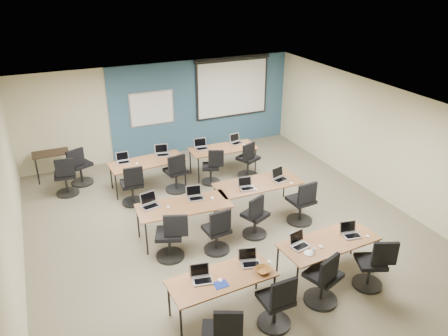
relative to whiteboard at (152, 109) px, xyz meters
name	(u,v)px	position (x,y,z in m)	size (l,w,h in m)	color
floor	(226,228)	(0.30, -4.43, -1.45)	(8.00, 9.00, 0.02)	#6B6354
ceiling	(226,107)	(0.30, -4.43, 1.25)	(8.00, 9.00, 0.02)	white
wall_back	(162,110)	(0.30, 0.07, -0.10)	(8.00, 0.04, 2.70)	beige
wall_front	(385,324)	(0.30, -8.93, -0.10)	(8.00, 0.04, 2.70)	beige
wall_left	(10,214)	(-3.70, -4.43, -0.10)	(0.04, 9.00, 2.70)	beige
wall_right	(380,142)	(4.30, -4.43, -0.10)	(0.04, 9.00, 2.70)	beige
blue_accent_panel	(202,105)	(1.55, 0.04, -0.10)	(5.50, 0.04, 2.70)	#3D5977
whiteboard	(152,109)	(0.00, 0.00, 0.00)	(1.28, 0.03, 0.98)	silver
projector_screen	(232,84)	(2.50, -0.02, 0.44)	(2.40, 0.10, 1.82)	black
training_table_front_left	(222,280)	(-0.80, -6.69, -0.77)	(1.69, 0.71, 0.73)	#A97839
training_table_front_right	(329,243)	(1.33, -6.56, -0.76)	(1.80, 0.75, 0.73)	brown
training_table_mid_left	(184,207)	(-0.59, -4.32, -0.76)	(1.89, 0.79, 0.73)	#9B6927
training_table_mid_right	(258,185)	(1.25, -4.07, -0.76)	(1.94, 0.81, 0.73)	brown
training_table_back_left	(147,163)	(-0.70, -1.90, -0.76)	(1.85, 0.77, 0.73)	#96542A
training_table_back_right	(223,150)	(1.36, -1.88, -0.77)	(1.77, 0.74, 0.73)	brown
laptop_0	(201,276)	(-1.11, -6.60, -0.66)	(0.31, 0.26, 0.24)	silver
mouse_0	(220,280)	(-0.85, -6.75, -0.71)	(0.06, 0.09, 0.03)	white
laptop_1	(249,260)	(-0.24, -6.54, -0.66)	(0.31, 0.26, 0.24)	#B9B9C8
mouse_1	(269,262)	(0.07, -6.66, -0.71)	(0.06, 0.10, 0.04)	white
task_chair_1	(277,306)	(-0.14, -7.29, -1.03)	(0.53, 0.53, 1.01)	black
laptop_2	(299,243)	(0.76, -6.46, -0.66)	(0.31, 0.27, 0.24)	silver
mouse_2	(321,246)	(1.09, -6.65, -0.71)	(0.06, 0.10, 0.03)	white
task_chair_2	(323,282)	(0.82, -7.15, -1.02)	(0.59, 0.57, 1.04)	black
laptop_3	(350,232)	(1.79, -6.56, -0.66)	(0.31, 0.27, 0.24)	#A6A6A9
mouse_3	(368,236)	(2.04, -6.74, -0.71)	(0.06, 0.09, 0.03)	white
task_chair_3	(373,267)	(1.84, -7.16, -1.04)	(0.55, 0.52, 1.00)	black
laptop_4	(150,203)	(-1.23, -4.06, -0.66)	(0.35, 0.30, 0.26)	#BABAC1
mouse_4	(168,207)	(-0.91, -4.28, -0.71)	(0.06, 0.09, 0.03)	white
task_chair_4	(171,240)	(-1.08, -4.95, -1.02)	(0.58, 0.56, 1.03)	black
laptop_5	(195,195)	(-0.28, -4.13, -0.66)	(0.32, 0.28, 0.25)	#BBBBC0
mouse_5	(212,198)	(0.04, -4.30, -0.71)	(0.07, 0.10, 0.04)	white
task_chair_5	(217,234)	(-0.20, -5.12, -1.04)	(0.52, 0.52, 1.00)	black
laptop_6	(246,186)	(0.90, -4.18, -0.66)	(0.31, 0.26, 0.23)	silver
mouse_6	(256,189)	(1.06, -4.35, -0.71)	(0.06, 0.09, 0.03)	white
task_chair_6	(255,219)	(0.72, -4.94, -1.04)	(0.55, 0.51, 0.99)	black
laptop_7	(279,177)	(1.77, -4.10, -0.66)	(0.35, 0.29, 0.26)	#B9B9BD
mouse_7	(291,183)	(1.91, -4.40, -0.71)	(0.07, 0.11, 0.04)	white
task_chair_7	(302,205)	(1.89, -4.88, -1.02)	(0.56, 0.56, 1.04)	black
laptop_8	(123,160)	(-1.25, -1.71, -0.66)	(0.31, 0.27, 0.24)	#B8B8BC
mouse_8	(137,163)	(-0.97, -1.95, -0.71)	(0.06, 0.10, 0.03)	white
task_chair_8	(133,188)	(-1.25, -2.58, -1.03)	(0.54, 0.54, 1.02)	black
laptop_9	(162,152)	(-0.24, -1.65, -0.66)	(0.34, 0.29, 0.26)	#B6B6C4
mouse_9	(175,156)	(0.03, -1.92, -0.71)	(0.07, 0.10, 0.04)	white
task_chair_9	(176,176)	(-0.12, -2.38, -1.02)	(0.56, 0.56, 1.03)	black
laptop_10	(201,146)	(0.83, -1.67, -0.66)	(0.34, 0.29, 0.26)	#B2B2C0
mouse_10	(214,151)	(1.06, -1.98, -0.71)	(0.06, 0.10, 0.03)	white
task_chair_10	(212,169)	(0.85, -2.35, -1.05)	(0.51, 0.48, 0.96)	black
laptop_11	(236,141)	(1.83, -1.70, -0.66)	(0.32, 0.27, 0.24)	#A8A8A8
mouse_11	(244,145)	(1.96, -1.94, -0.71)	(0.05, 0.09, 0.03)	white
task_chair_11	(248,162)	(1.87, -2.38, -1.03)	(0.58, 0.54, 1.02)	black
blue_mousepad	(221,284)	(-0.88, -6.84, -0.72)	(0.22, 0.18, 0.01)	navy
snack_bowl	(263,270)	(-0.15, -6.83, -0.69)	(0.28, 0.28, 0.07)	#9D6537
snack_plate	(309,253)	(0.80, -6.72, -0.71)	(0.17, 0.17, 0.01)	white
coffee_cup	(314,250)	(0.88, -6.73, -0.68)	(0.07, 0.07, 0.07)	silver
utility_table	(51,156)	(-2.85, -0.39, -0.80)	(0.90, 0.50, 0.75)	black
spare_chair_a	(80,169)	(-2.24, -1.02, -1.02)	(0.60, 0.56, 1.04)	black
spare_chair_b	(66,179)	(-2.62, -1.46, -1.02)	(0.55, 0.55, 1.03)	black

